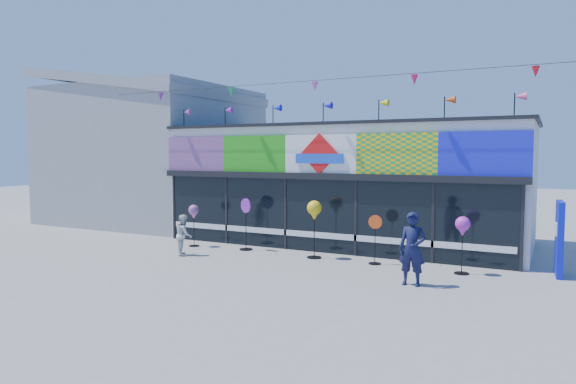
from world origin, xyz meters
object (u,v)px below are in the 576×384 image
Objects in this scene: blue_sign at (559,239)px; spinner_0 at (194,213)px; spinner_2 at (314,212)px; child at (184,235)px; adult_man at (412,249)px; spinner_1 at (246,223)px; spinner_3 at (375,238)px; spinner_4 at (463,228)px.

blue_sign is 1.36× the size of spinner_0.
spinner_2 is (4.39, 0.08, 0.25)m from spinner_0.
spinner_2 is at bearing -176.88° from blue_sign.
spinner_0 is 1.54m from child.
spinner_2 is at bearing -107.11° from child.
adult_man reaches higher than spinner_2.
spinner_1 is at bearing -179.88° from blue_sign.
spinner_2 is at bearing -3.89° from spinner_1.
blue_sign is 10.43m from child.
spinner_3 reaches higher than child.
spinner_2 is 1.98m from spinner_3.
spinner_3 is 5.80m from child.
child is (-3.76, -1.40, -0.75)m from spinner_2.
spinner_2 is 1.15× the size of spinner_4.
spinner_4 is at bearing 63.66° from adult_man.
spinner_1 is 1.20× the size of spinner_3.
adult_man is at bearing -131.29° from child.
child is (-7.99, -1.28, -0.57)m from spinner_4.
adult_man reaches higher than spinner_0.
spinner_0 is at bearing -172.43° from spinner_1.
blue_sign is 10.86m from spinner_0.
spinner_0 reaches higher than spinner_3.
spinner_3 is at bearing 0.09° from spinner_2.
spinner_2 is at bearing 1.07° from spinner_0.
spinner_3 is 0.80× the size of adult_man.
blue_sign is 1.10× the size of adult_man.
blue_sign is 2.40m from spinner_4.
child is at bearing 176.12° from adult_man.
spinner_2 is 0.99× the size of adult_man.
spinner_2 is 4.08m from child.
spinner_2 reaches higher than child.
adult_man is at bearing -12.95° from spinner_0.
blue_sign is at bearing 40.59° from adult_man.
spinner_2 reaches higher than spinner_0.
child is at bearing -128.77° from spinner_1.
blue_sign is 1.11× the size of spinner_2.
child is at bearing -170.89° from spinner_4.
spinner_3 is 0.93× the size of spinner_4.
spinner_2 reaches higher than spinner_3.
spinner_3 is at bearing 0.77° from spinner_0.
adult_man is 1.39× the size of child.
adult_man is (-3.07, -2.64, -0.09)m from blue_sign.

